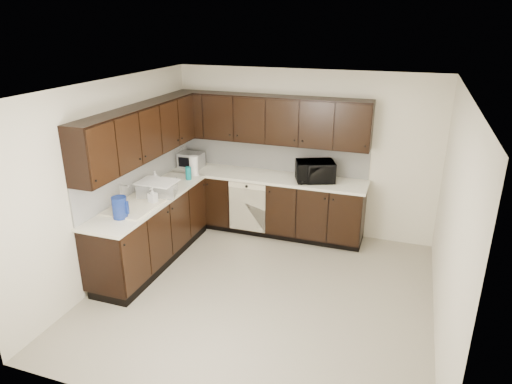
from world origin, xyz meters
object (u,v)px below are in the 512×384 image
storage_bin (157,189)px  blue_pitcher (120,207)px  sink (136,211)px  microwave (315,171)px  toaster_oven (191,160)px

storage_bin → blue_pitcher: bearing=-92.8°
sink → microwave: bearing=41.0°
microwave → storage_bin: bearing=-168.2°
microwave → toaster_oven: bearing=157.4°
microwave → storage_bin: 2.26m
sink → toaster_oven: sink is taller
microwave → blue_pitcher: size_ratio=2.04×
storage_bin → microwave: bearing=33.8°
sink → toaster_oven: size_ratio=2.19×
sink → storage_bin: 0.46m
microwave → toaster_oven: (-2.01, 0.02, -0.03)m
blue_pitcher → toaster_oven: bearing=76.2°
microwave → toaster_oven: microwave is taller
toaster_oven → microwave: bearing=-1.8°
blue_pitcher → storage_bin: bearing=70.7°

